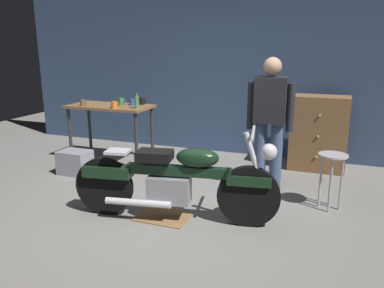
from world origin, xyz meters
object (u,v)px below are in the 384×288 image
Objects in this scene: mug_brown_stoneware at (83,103)px; mug_orange_travel at (114,105)px; shop_stool at (332,167)px; mug_blue_enamel at (132,102)px; person_standing at (270,119)px; mug_green_speckled at (121,102)px; wooden_dresser at (318,133)px; mug_black_matte at (142,101)px; storage_bin at (75,162)px; motorcycle at (175,180)px; bottle at (137,102)px.

mug_orange_travel is (0.58, -0.04, 0.00)m from mug_brown_stoneware.
mug_blue_enamel reaches higher than shop_stool.
mug_blue_enamel is 0.36m from mug_orange_travel.
mug_green_speckled is at bearing -11.54° from person_standing.
wooden_dresser is at bearing -115.62° from person_standing.
wooden_dresser is 9.67× the size of mug_black_matte.
wooden_dresser reaches higher than mug_green_speckled.
mug_blue_enamel is at bearing 16.19° from mug_green_speckled.
mug_green_speckled is (-3.14, 0.81, 0.46)m from shop_stool.
mug_green_speckled is at bearing -163.81° from mug_blue_enamel.
mug_green_speckled is 0.33m from mug_black_matte.
mug_blue_enamel is (0.69, 0.30, 0.00)m from mug_brown_stoneware.
storage_bin is at bearing -179.91° from shop_stool.
motorcycle is 1.97× the size of wooden_dresser.
mug_blue_enamel is 0.16m from mug_black_matte.
mug_green_speckled is (-2.93, -0.63, 0.41)m from wooden_dresser.
shop_stool is 1.46m from wooden_dresser.
person_standing reaches higher than wooden_dresser.
person_standing reaches higher than motorcycle.
bottle reaches higher than storage_bin.
wooden_dresser is 3.57m from storage_bin.
mug_brown_stoneware reaches higher than shop_stool.
mug_blue_enamel is at bearing 130.54° from bottle.
mug_green_speckled is at bearing 124.12° from motorcycle.
shop_stool is 6.05× the size of mug_brown_stoneware.
mug_blue_enamel is 1.03× the size of mug_black_matte.
mug_black_matte reaches higher than mug_orange_travel.
bottle is at bearing -74.51° from mug_black_matte.
wooden_dresser is 4.56× the size of bottle.
mug_green_speckled is at bearing -149.73° from mug_black_matte.
person_standing is 13.55× the size of mug_green_speckled.
shop_stool is at bearing -14.49° from mug_green_speckled.
person_standing reaches higher than shop_stool.
wooden_dresser reaches higher than mug_brown_stoneware.
shop_stool is at bearing -9.59° from mug_orange_travel.
mug_brown_stoneware is at bearing 176.56° from mug_orange_travel.
bottle is at bearing 167.60° from shop_stool.
motorcycle is 20.52× the size of mug_brown_stoneware.
mug_orange_travel reaches higher than mug_brown_stoneware.
storage_bin is 3.87× the size of mug_black_matte.
shop_stool is 3.74m from mug_brown_stoneware.
mug_green_speckled is 0.51× the size of bottle.
mug_orange_travel reaches higher than motorcycle.
bottle is at bearing 14.67° from mug_orange_travel.
person_standing is 2.02m from bottle.
motorcycle is 2.66m from wooden_dresser.
storage_bin is 1.01m from mug_orange_travel.
mug_brown_stoneware is 0.76m from mug_blue_enamel.
motorcycle is 2.63m from mug_brown_stoneware.
wooden_dresser is (-0.21, 1.44, 0.05)m from shop_stool.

